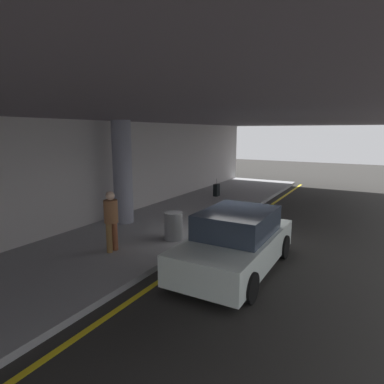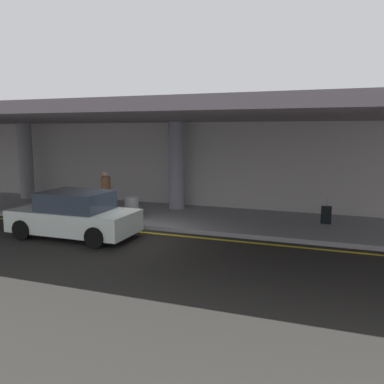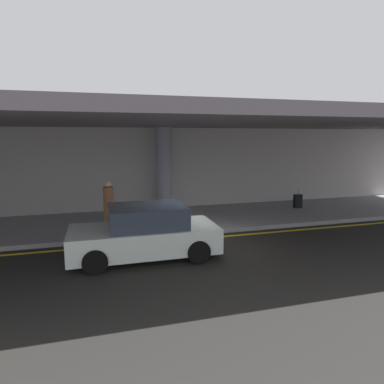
% 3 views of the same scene
% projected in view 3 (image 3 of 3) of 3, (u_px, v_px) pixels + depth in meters
% --- Properties ---
extents(ground_plane, '(60.00, 60.00, 0.00)m').
position_uv_depth(ground_plane, '(191.00, 245.00, 10.60)').
color(ground_plane, black).
extents(sidewalk, '(26.00, 4.20, 0.15)m').
position_uv_depth(sidewalk, '(171.00, 220.00, 13.53)').
color(sidewalk, gray).
rests_on(sidewalk, ground).
extents(lane_stripe_yellow, '(26.00, 0.14, 0.01)m').
position_uv_depth(lane_stripe_yellow, '(186.00, 240.00, 11.19)').
color(lane_stripe_yellow, yellow).
rests_on(lane_stripe_yellow, ground).
extents(support_column_center, '(0.68, 0.68, 3.65)m').
position_uv_depth(support_column_center, '(164.00, 170.00, 14.37)').
color(support_column_center, gray).
rests_on(support_column_center, sidewalk).
extents(ceiling_overhang, '(28.00, 13.20, 0.30)m').
position_uv_depth(ceiling_overhang, '(172.00, 122.00, 12.43)').
color(ceiling_overhang, slate).
rests_on(ceiling_overhang, support_column_far_left).
extents(terminal_back_wall, '(26.00, 0.30, 3.80)m').
position_uv_depth(terminal_back_wall, '(160.00, 170.00, 15.37)').
color(terminal_back_wall, '#B7B3B1').
rests_on(terminal_back_wall, ground).
extents(car_white, '(4.10, 1.92, 1.50)m').
position_uv_depth(car_white, '(145.00, 233.00, 9.45)').
color(car_white, white).
rests_on(car_white, ground).
extents(traveler_with_luggage, '(0.38, 0.38, 1.68)m').
position_uv_depth(traveler_with_luggage, '(108.00, 200.00, 12.27)').
color(traveler_with_luggage, brown).
rests_on(traveler_with_luggage, sidewalk).
extents(suitcase_upright_primary, '(0.36, 0.22, 0.90)m').
position_uv_depth(suitcase_upright_primary, '(298.00, 201.00, 15.47)').
color(suitcase_upright_primary, black).
rests_on(suitcase_upright_primary, sidewalk).
extents(trash_bin_steel, '(0.56, 0.56, 0.85)m').
position_uv_depth(trash_bin_steel, '(158.00, 217.00, 11.92)').
color(trash_bin_steel, gray).
rests_on(trash_bin_steel, sidewalk).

